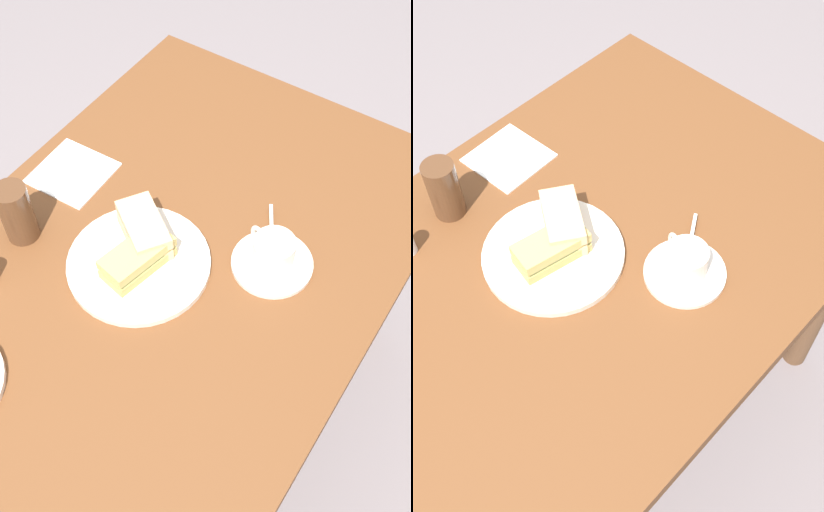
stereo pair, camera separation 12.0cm
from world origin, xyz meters
The scene contains 10 objects.
ground_plane centered at (0.00, 0.00, 0.00)m, with size 6.00×6.00×0.00m, color slate.
dining_table centered at (0.00, 0.00, 0.61)m, with size 1.28×0.81×0.71m.
sandwich_plate centered at (0.01, 0.04, 0.72)m, with size 0.27×0.27×0.01m, color beige.
sandwich_front centered at (0.01, 0.03, 0.75)m, with size 0.15×0.09×0.05m.
sandwich_back centered at (0.06, 0.05, 0.75)m, with size 0.13×0.15×0.06m.
coffee_saucer centered at (0.15, -0.18, 0.72)m, with size 0.16×0.16×0.01m, color silver.
coffee_cup centered at (0.16, -0.17, 0.75)m, with size 0.08×0.10×0.06m.
spoon centered at (0.22, -0.14, 0.72)m, with size 0.09×0.06×0.01m.
napkin centered at (0.13, 0.30, 0.71)m, with size 0.15×0.15×0.00m, color white.
drinking_glass centered at (-0.05, 0.27, 0.78)m, with size 0.06×0.06×0.13m, color #52321E.
Camera 1 is at (-0.51, -0.46, 1.72)m, focal length 45.15 mm.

